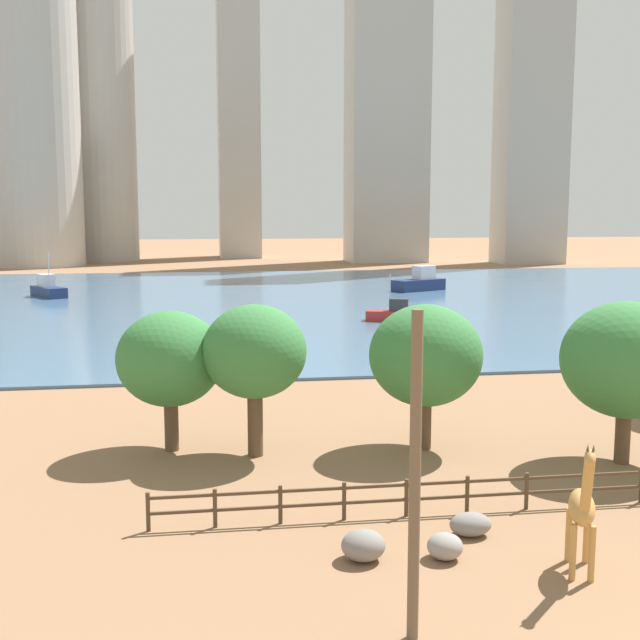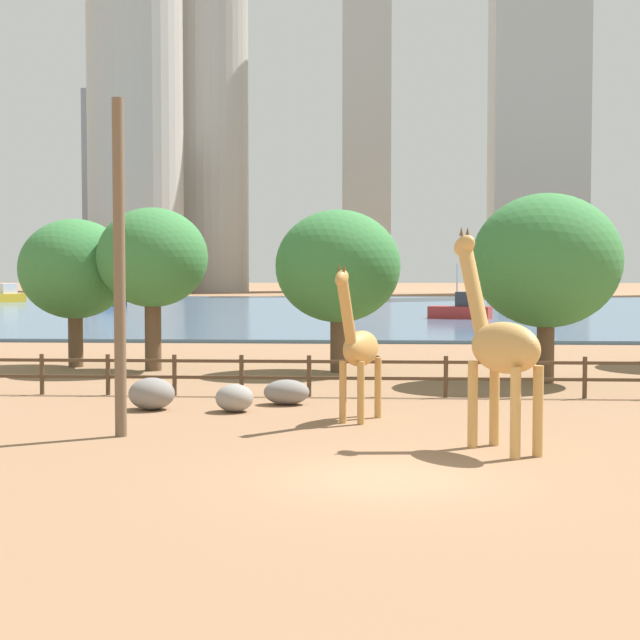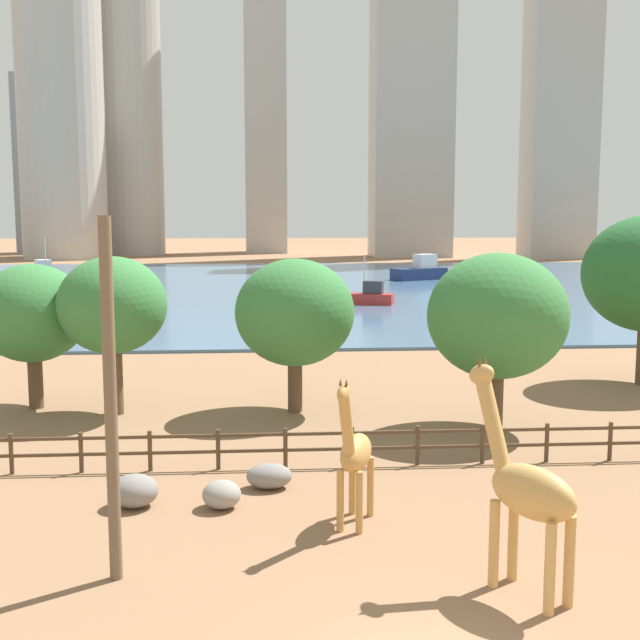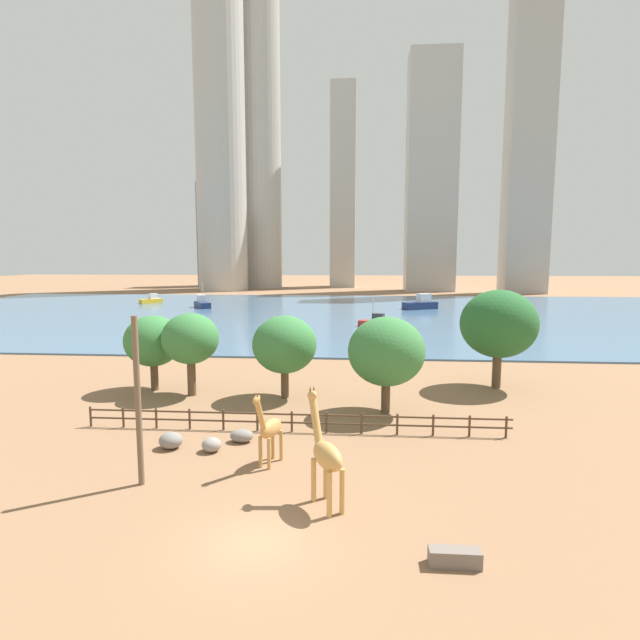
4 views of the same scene
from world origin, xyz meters
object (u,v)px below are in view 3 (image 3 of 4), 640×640
at_px(tree_left_large, 295,313).
at_px(boulder_by_pole, 222,494).
at_px(utility_pole, 111,402).
at_px(giraffe_tall, 527,489).
at_px(giraffe_companion, 355,454).
at_px(boat_ferry, 368,296).
at_px(tree_right_small, 497,316).
at_px(boulder_near_fence, 269,476).
at_px(boulder_small, 134,491).
at_px(boat_tug, 420,271).
at_px(boat_sailboat, 45,275).
at_px(tree_right_tall, 32,314).
at_px(tree_left_small, 112,306).

bearing_deg(tree_left_large, boulder_by_pole, -102.89).
distance_m(utility_pole, boulder_by_pole, 5.93).
bearing_deg(giraffe_tall, giraffe_companion, 7.66).
xyz_separation_m(boulder_by_pole, boat_ferry, (10.62, 49.17, 0.53)).
bearing_deg(tree_right_small, boulder_near_fence, -144.36).
bearing_deg(boulder_near_fence, boulder_small, -161.39).
distance_m(tree_right_small, boat_tug, 69.52).
bearing_deg(boulder_small, boat_sailboat, 106.34).
bearing_deg(boat_ferry, boulder_by_pole, 96.20).
bearing_deg(tree_left_large, tree_right_small, -22.85).
xyz_separation_m(tree_left_large, tree_right_tall, (-10.83, 1.44, -0.11)).
bearing_deg(utility_pole, tree_left_small, 100.06).
height_order(boulder_small, boat_tug, boat_tug).
height_order(boulder_small, boat_ferry, boat_ferry).
distance_m(tree_left_small, boat_ferry, 41.32).
height_order(boulder_small, tree_right_small, tree_right_small).
distance_m(tree_right_tall, tree_right_small, 18.85).
distance_m(tree_right_tall, boat_tug, 70.37).
distance_m(giraffe_companion, utility_pole, 6.59).
xyz_separation_m(giraffe_tall, giraffe_companion, (-3.17, 4.04, -0.39)).
height_order(tree_right_tall, boat_sailboat, tree_right_tall).
xyz_separation_m(boulder_near_fence, boat_sailboat, (-25.83, 74.06, 0.73)).
relative_size(utility_pole, tree_right_tall, 1.33).
distance_m(tree_right_tall, boat_ferry, 41.57).
bearing_deg(boulder_near_fence, boulder_by_pole, -130.71).
bearing_deg(boulder_small, boat_ferry, 75.07).
bearing_deg(tree_right_small, boat_ferry, 89.07).
bearing_deg(boulder_near_fence, tree_left_small, 123.04).
relative_size(tree_left_large, boat_ferry, 1.25).
height_order(boulder_by_pole, boat_tug, boat_tug).
bearing_deg(utility_pole, boulder_by_pole, 62.96).
xyz_separation_m(tree_right_small, boat_sailboat, (-34.45, 67.88, -3.18)).
bearing_deg(boulder_near_fence, tree_left_large, 82.91).
distance_m(boulder_by_pole, tree_left_large, 11.75).
relative_size(tree_left_large, tree_right_small, 0.95).
distance_m(tree_left_large, boat_ferry, 39.29).
distance_m(tree_left_small, tree_right_small, 15.13).
relative_size(boulder_near_fence, tree_right_tall, 0.22).
height_order(boulder_small, tree_right_tall, tree_right_tall).
bearing_deg(boulder_small, giraffe_tall, -32.60).
bearing_deg(boat_sailboat, tree_right_tall, -17.23).
distance_m(tree_left_small, boat_sailboat, 67.62).
height_order(giraffe_tall, tree_left_small, tree_left_small).
relative_size(boulder_by_pole, tree_right_small, 0.16).
bearing_deg(boat_tug, boat_ferry, 42.21).
bearing_deg(giraffe_tall, tree_right_small, -44.30).
bearing_deg(boulder_by_pole, tree_right_small, 37.82).
bearing_deg(boat_sailboat, tree_left_small, -14.61).
relative_size(tree_left_large, tree_left_small, 0.98).
distance_m(boulder_near_fence, boulder_small, 3.95).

